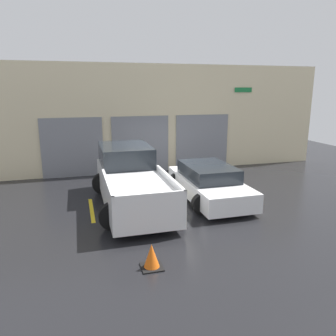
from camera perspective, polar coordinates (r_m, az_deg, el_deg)
The scene contains 8 objects.
ground_plane at distance 12.67m, azimuth -1.23°, elevation -3.81°, with size 28.00×28.00×0.00m, color black.
shophouse_building at distance 15.36m, azimuth -4.39°, elevation 8.42°, with size 17.83×0.68×4.90m.
pickup_truck at distance 11.08m, azimuth -6.50°, elevation -1.95°, with size 2.47×5.39×1.81m.
sedan_white at distance 11.58m, azimuth 7.08°, elevation -2.60°, with size 2.19×4.22×1.22m.
parking_stripe_far_left at distance 10.90m, azimuth -13.15°, elevation -7.11°, with size 0.12×2.20×0.01m, color gold.
parking_stripe_left at distance 11.30m, azimuth 0.69°, elevation -5.99°, with size 0.12×2.20×0.01m, color gold.
parking_stripe_centre at distance 12.29m, azimuth 12.87°, elevation -4.70°, with size 0.12×2.20×0.01m, color gold.
traffic_cone at distance 7.34m, azimuth -2.87°, elevation -15.22°, with size 0.47×0.47×0.55m.
Camera 1 is at (-3.00, -11.72, 3.79)m, focal length 35.00 mm.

